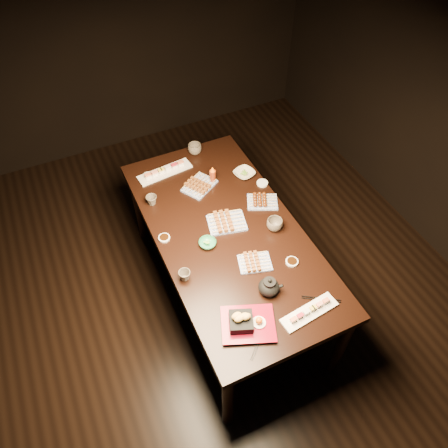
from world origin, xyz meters
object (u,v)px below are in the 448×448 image
Objects in this scene: sushi_platter_far at (165,170)px; teacup_near_left at (185,275)px; dining_table at (227,265)px; teapot at (269,286)px; yakitori_plate_center at (227,221)px; condiment_bottle at (213,175)px; teacup_far_left at (152,200)px; teacup_mid_right at (275,224)px; teacup_far_right at (195,149)px; tempura_tray at (248,321)px; edamame_bowl_green at (208,243)px; edamame_bowl_cream at (244,174)px; yakitori_plate_left at (199,184)px; sushi_platter_near at (310,311)px; yakitori_plate_right at (255,261)px.

sushi_platter_far is 0.95m from teacup_near_left.
teapot reaches higher than dining_table.
yakitori_plate_center is 0.41m from condiment_bottle.
teapot reaches higher than teacup_far_left.
teacup_mid_right is 0.94m from teacup_far_right.
teacup_near_left is at bearing 171.19° from teapot.
tempura_tray is at bearing -93.75° from yakitori_plate_center.
teacup_near_left is at bearing -115.43° from teacup_far_right.
sushi_platter_far is 0.75m from edamame_bowl_green.
dining_table is 0.92m from teacup_far_right.
condiment_bottle reaches higher than dining_table.
tempura_tray is 0.72m from teacup_mid_right.
edamame_bowl_cream is at bearing 84.29° from teacup_mid_right.
condiment_bottle reaches higher than sushi_platter_far.
teacup_far_right is at bearing 72.53° from edamame_bowl_green.
teapot reaches higher than edamame_bowl_cream.
teacup_far_left reaches higher than edamame_bowl_green.
teacup_mid_right is (0.67, 0.12, 0.01)m from teacup_near_left.
teacup_mid_right is at bearing -20.19° from yakitori_plate_center.
yakitori_plate_left is 0.53m from edamame_bowl_green.
edamame_bowl_cream is 0.70m from teacup_far_left.
teapot is at bearing 92.38° from sushi_platter_far.
yakitori_plate_left is 2.23× the size of teacup_far_right.
yakitori_plate_right reaches higher than sushi_platter_near.
teacup_far_right is at bearing 88.98° from condiment_bottle.
tempura_tray reaches higher than sushi_platter_near.
tempura_tray reaches higher than teacup_far_left.
teapot reaches higher than teacup_near_left.
sushi_platter_near is 1.20m from condiment_bottle.
edamame_bowl_cream is at bearing -59.30° from teacup_far_right.
yakitori_plate_left is at bearing 118.42° from sushi_platter_far.
sushi_platter_far is at bearing -158.52° from teacup_far_right.
condiment_bottle is (0.09, 0.98, 0.01)m from teapot.
yakitori_plate_center is (0.02, 0.06, 0.41)m from dining_table.
sushi_platter_far reaches higher than sushi_platter_near.
yakitori_plate_right is 0.31m from teacup_mid_right.
sushi_platter_far is 0.30m from yakitori_plate_left.
yakitori_plate_center is 0.22m from edamame_bowl_green.
condiment_bottle is at bearing 97.10° from tempura_tray.
dining_table is 13.12× the size of condiment_bottle.
tempura_tray reaches higher than teacup_mid_right.
teapot is at bearing -68.64° from edamame_bowl_green.
edamame_bowl_cream is 1.40× the size of teacup_far_right.
edamame_bowl_green is 0.28m from teacup_near_left.
teapot is (-0.14, 0.22, 0.04)m from sushi_platter_near.
condiment_bottle is at bearing 54.77° from teacup_near_left.
yakitori_plate_right is 1.36× the size of edamame_bowl_cream.
teacup_near_left is 0.96× the size of teacup_far_left.
edamame_bowl_green is (-0.32, 0.68, -0.00)m from sushi_platter_near.
teacup_far_right is 1.33m from teapot.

